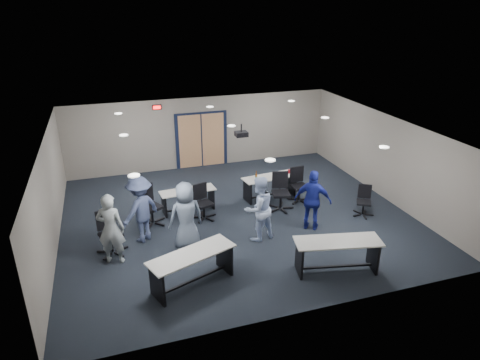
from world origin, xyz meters
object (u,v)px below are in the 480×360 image
object	(u,v)px
table_front_left	(192,264)
table_back_left	(188,197)
table_back_right	(270,183)
person_navy	(313,200)
chair_loose_left	(110,233)
chair_loose_right	(364,201)
chair_back_c	(281,192)
person_back	(140,209)
person_lightblue	(259,209)
chair_back_b	(204,202)
person_plaid	(186,216)
chair_back_d	(300,185)
chair_back_a	(151,206)
person_gray	(111,229)
table_front_right	(337,250)

from	to	relation	value
table_front_left	table_back_left	bearing A→B (deg)	59.34
table_back_right	person_navy	bearing A→B (deg)	-88.29
chair_loose_left	table_front_left	bearing A→B (deg)	-67.50
table_back_left	chair_loose_right	size ratio (longest dim) A/B	1.85
table_front_left	person_navy	size ratio (longest dim) A/B	1.21
table_back_left	chair_back_c	world-z (taller)	chair_back_c
person_navy	person_back	bearing A→B (deg)	24.53
person_lightblue	person_back	size ratio (longest dim) A/B	0.98
person_lightblue	chair_loose_right	bearing A→B (deg)	169.08
table_back_left	chair_back_c	xyz separation A→B (m)	(2.72, -0.80, 0.12)
chair_back_b	person_plaid	xyz separation A→B (m)	(-0.80, -1.43, 0.39)
chair_back_d	chair_loose_right	bearing A→B (deg)	-48.54
table_back_right	chair_loose_right	distance (m)	3.01
chair_loose_right	chair_back_a	bearing A→B (deg)	-161.92
person_gray	person_lightblue	size ratio (longest dim) A/B	1.02
table_back_right	chair_back_a	distance (m)	3.95
person_gray	person_back	world-z (taller)	same
person_back	person_navy	bearing A→B (deg)	132.31
chair_back_a	chair_back_c	xyz separation A→B (m)	(3.88, -0.27, 0.00)
chair_back_a	person_back	size ratio (longest dim) A/B	0.63
chair_back_d	chair_back_a	bearing A→B (deg)	179.32
chair_back_a	chair_back_b	bearing A→B (deg)	-33.64
table_back_left	chair_loose_left	distance (m)	2.94
table_front_left	chair_back_c	size ratio (longest dim) A/B	1.82
table_back_right	chair_back_c	size ratio (longest dim) A/B	1.61
chair_back_d	person_back	xyz separation A→B (m)	(-5.04, -0.92, 0.36)
chair_back_a	person_plaid	xyz separation A→B (m)	(0.70, -1.58, 0.33)
table_back_left	chair_back_c	bearing A→B (deg)	-21.20
chair_loose_right	person_gray	xyz separation A→B (m)	(-7.24, -0.26, 0.45)
table_front_right	table_front_left	bearing A→B (deg)	-176.60
table_front_right	chair_back_d	distance (m)	3.88
table_front_left	person_navy	distance (m)	4.06
person_plaid	person_back	size ratio (longest dim) A/B	1.00
chair_loose_right	person_navy	bearing A→B (deg)	-141.47
chair_back_c	person_gray	size ratio (longest dim) A/B	0.64
chair_back_b	person_navy	distance (m)	3.15
person_gray	chair_back_d	bearing A→B (deg)	-142.78
chair_loose_left	person_navy	size ratio (longest dim) A/B	0.66
chair_back_d	chair_loose_right	world-z (taller)	chair_back_d
table_back_left	chair_back_d	size ratio (longest dim) A/B	1.55
chair_back_d	person_back	world-z (taller)	person_back
table_back_left	chair_back_a	size ratio (longest dim) A/B	1.48
chair_loose_left	person_navy	xyz separation A→B (m)	(5.42, -0.39, 0.30)
chair_loose_left	person_lightblue	world-z (taller)	person_lightblue
chair_back_a	chair_loose_left	bearing A→B (deg)	-161.30
person_navy	chair_back_a	bearing A→B (deg)	13.48
table_back_right	person_lightblue	size ratio (longest dim) A/B	1.04
table_back_right	person_plaid	world-z (taller)	person_plaid
table_front_left	table_back_left	distance (m)	3.77
chair_back_c	chair_loose_right	xyz separation A→B (m)	(2.21, -1.13, -0.12)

